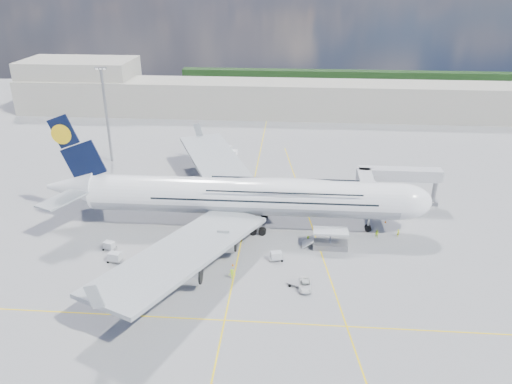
# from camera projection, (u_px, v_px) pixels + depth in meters

# --- Properties ---
(ground) EXTENTS (300.00, 300.00, 0.00)m
(ground) POSITION_uv_depth(u_px,v_px,m) (239.00, 252.00, 93.20)
(ground) COLOR gray
(ground) RESTS_ON ground
(taxi_line_main) EXTENTS (0.25, 220.00, 0.01)m
(taxi_line_main) POSITION_uv_depth(u_px,v_px,m) (239.00, 252.00, 93.20)
(taxi_line_main) COLOR yellow
(taxi_line_main) RESTS_ON ground
(taxi_line_cross) EXTENTS (120.00, 0.25, 0.01)m
(taxi_line_cross) POSITION_uv_depth(u_px,v_px,m) (225.00, 320.00, 75.02)
(taxi_line_cross) COLOR yellow
(taxi_line_cross) RESTS_ON ground
(taxi_line_diag) EXTENTS (14.16, 99.06, 0.01)m
(taxi_line_diag) POSITION_uv_depth(u_px,v_px,m) (313.00, 229.00, 101.30)
(taxi_line_diag) COLOR yellow
(taxi_line_diag) RESTS_ON ground
(airliner) EXTENTS (77.26, 79.15, 23.71)m
(airliner) POSITION_uv_depth(u_px,v_px,m) (245.00, 196.00, 99.46)
(airliner) COLOR white
(airliner) RESTS_ON ground
(jet_bridge) EXTENTS (18.80, 12.10, 8.50)m
(jet_bridge) POSITION_uv_depth(u_px,v_px,m) (387.00, 179.00, 107.31)
(jet_bridge) COLOR #B7B7BC
(jet_bridge) RESTS_ON ground
(cargo_loader) EXTENTS (8.53, 3.20, 3.67)m
(cargo_loader) POSITION_uv_depth(u_px,v_px,m) (329.00, 242.00, 94.13)
(cargo_loader) COLOR silver
(cargo_loader) RESTS_ON ground
(light_mast) EXTENTS (3.00, 0.70, 25.50)m
(light_mast) POSITION_uv_depth(u_px,v_px,m) (106.00, 114.00, 131.54)
(light_mast) COLOR gray
(light_mast) RESTS_ON ground
(terminal) EXTENTS (180.00, 16.00, 12.00)m
(terminal) POSITION_uv_depth(u_px,v_px,m) (268.00, 99.00, 177.11)
(terminal) COLOR #B2AD9E
(terminal) RESTS_ON ground
(hangar) EXTENTS (40.00, 22.00, 18.00)m
(hangar) POSITION_uv_depth(u_px,v_px,m) (81.00, 84.00, 185.41)
(hangar) COLOR #B2AD9E
(hangar) RESTS_ON ground
(tree_line) EXTENTS (160.00, 6.00, 8.00)m
(tree_line) POSITION_uv_depth(u_px,v_px,m) (366.00, 80.00, 216.01)
(tree_line) COLOR #193814
(tree_line) RESTS_ON ground
(dolly_row_a) EXTENTS (2.89, 2.13, 1.64)m
(dolly_row_a) POSITION_uv_depth(u_px,v_px,m) (109.00, 245.00, 93.53)
(dolly_row_a) COLOR gray
(dolly_row_a) RESTS_ON ground
(dolly_row_b) EXTENTS (3.21, 1.91, 0.45)m
(dolly_row_b) POSITION_uv_depth(u_px,v_px,m) (205.00, 249.00, 93.45)
(dolly_row_b) COLOR gray
(dolly_row_b) RESTS_ON ground
(dolly_row_c) EXTENTS (3.07, 2.27, 1.74)m
(dolly_row_c) POSITION_uv_depth(u_px,v_px,m) (172.00, 256.00, 90.14)
(dolly_row_c) COLOR gray
(dolly_row_c) RESTS_ON ground
(dolly_back) EXTENTS (3.18, 2.08, 1.87)m
(dolly_back) POSITION_uv_depth(u_px,v_px,m) (115.00, 257.00, 89.55)
(dolly_back) COLOR gray
(dolly_back) RESTS_ON ground
(dolly_nose_far) EXTENTS (2.94, 2.05, 1.69)m
(dolly_nose_far) POSITION_uv_depth(u_px,v_px,m) (276.00, 256.00, 90.10)
(dolly_nose_far) COLOR gray
(dolly_nose_far) RESTS_ON ground
(dolly_nose_near) EXTENTS (3.32, 2.57, 0.43)m
(dolly_nose_near) POSITION_uv_depth(u_px,v_px,m) (297.00, 283.00, 83.18)
(dolly_nose_near) COLOR gray
(dolly_nose_near) RESTS_ON ground
(baggage_tug) EXTENTS (2.65, 1.84, 1.51)m
(baggage_tug) POSITION_uv_depth(u_px,v_px,m) (195.00, 243.00, 94.61)
(baggage_tug) COLOR white
(baggage_tug) RESTS_ON ground
(catering_truck_inner) EXTENTS (6.77, 2.89, 3.98)m
(catering_truck_inner) POSITION_uv_depth(u_px,v_px,m) (202.00, 187.00, 116.03)
(catering_truck_inner) COLOR gray
(catering_truck_inner) RESTS_ON ground
(catering_truck_outer) EXTENTS (6.16, 3.14, 3.51)m
(catering_truck_outer) POSITION_uv_depth(u_px,v_px,m) (226.00, 153.00, 138.17)
(catering_truck_outer) COLOR gray
(catering_truck_outer) RESTS_ON ground
(service_van) EXTENTS (2.17, 4.49, 1.23)m
(service_van) POSITION_uv_depth(u_px,v_px,m) (305.00, 285.00, 82.23)
(service_van) COLOR white
(service_van) RESTS_ON ground
(crew_nose) EXTENTS (0.67, 0.67, 1.57)m
(crew_nose) POSITION_uv_depth(u_px,v_px,m) (398.00, 233.00, 98.11)
(crew_nose) COLOR #CFDF17
(crew_nose) RESTS_ON ground
(crew_loader) EXTENTS (0.97, 0.84, 1.69)m
(crew_loader) POSITION_uv_depth(u_px,v_px,m) (377.00, 234.00, 97.62)
(crew_loader) COLOR #B7E818
(crew_loader) RESTS_ON ground
(crew_wing) EXTENTS (0.68, 1.22, 1.97)m
(crew_wing) POSITION_uv_depth(u_px,v_px,m) (197.00, 280.00, 83.03)
(crew_wing) COLOR #E2FF1A
(crew_wing) RESTS_ON ground
(crew_van) EXTENTS (0.63, 0.86, 1.63)m
(crew_van) POSITION_uv_depth(u_px,v_px,m) (308.00, 240.00, 95.58)
(crew_van) COLOR #BEF119
(crew_van) RESTS_ON ground
(crew_tug) EXTENTS (1.33, 0.91, 1.89)m
(crew_tug) POSITION_uv_depth(u_px,v_px,m) (232.00, 274.00, 84.69)
(crew_tug) COLOR #C3FF1A
(crew_tug) RESTS_ON ground
(cone_nose) EXTENTS (0.40, 0.40, 0.51)m
(cone_nose) POSITION_uv_depth(u_px,v_px,m) (385.00, 222.00, 103.65)
(cone_nose) COLOR orange
(cone_nose) RESTS_ON ground
(cone_wing_left_inner) EXTENTS (0.48, 0.48, 0.61)m
(cone_wing_left_inner) POSITION_uv_depth(u_px,v_px,m) (224.00, 196.00, 115.22)
(cone_wing_left_inner) COLOR orange
(cone_wing_left_inner) RESTS_ON ground
(cone_wing_left_outer) EXTENTS (0.47, 0.47, 0.60)m
(cone_wing_left_outer) POSITION_uv_depth(u_px,v_px,m) (224.00, 177.00, 125.49)
(cone_wing_left_outer) COLOR orange
(cone_wing_left_outer) RESTS_ON ground
(cone_wing_right_inner) EXTENTS (0.40, 0.40, 0.50)m
(cone_wing_right_inner) POSITION_uv_depth(u_px,v_px,m) (233.00, 265.00, 88.67)
(cone_wing_right_inner) COLOR orange
(cone_wing_right_inner) RESTS_ON ground
(cone_wing_right_outer) EXTENTS (0.48, 0.48, 0.61)m
(cone_wing_right_outer) POSITION_uv_depth(u_px,v_px,m) (158.00, 271.00, 86.75)
(cone_wing_right_outer) COLOR orange
(cone_wing_right_outer) RESTS_ON ground
(cone_tail) EXTENTS (0.43, 0.43, 0.54)m
(cone_tail) POSITION_uv_depth(u_px,v_px,m) (127.00, 205.00, 110.73)
(cone_tail) COLOR orange
(cone_tail) RESTS_ON ground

